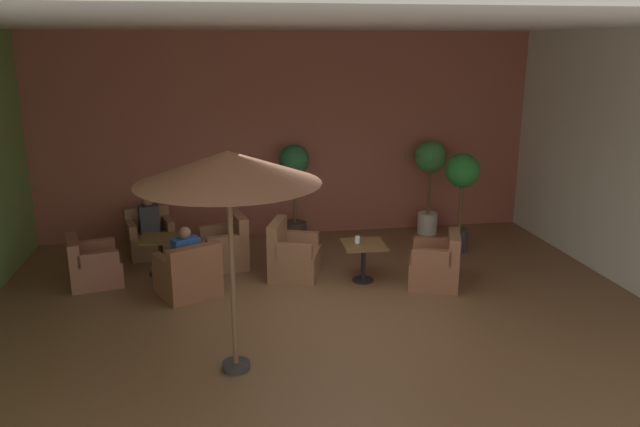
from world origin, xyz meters
name	(u,v)px	position (x,y,z in m)	size (l,w,h in m)	color
ground_plane	(325,318)	(0.00, 0.00, -0.01)	(9.56, 8.02, 0.02)	brown
wall_back_brick	(289,136)	(0.00, 3.97, 1.92)	(9.56, 0.08, 3.84)	#974F3F
ceiling_slab	(326,22)	(0.00, 0.00, 3.87)	(9.56, 8.02, 0.06)	silver
cafe_table_front_left	(363,252)	(0.83, 1.23, 0.48)	(0.67, 0.67, 0.62)	black
armchair_front_left_north	(436,266)	(1.89, 0.85, 0.32)	(0.94, 0.92, 0.86)	#8F583E
armchair_front_left_east	(292,257)	(-0.25, 1.59, 0.33)	(0.95, 0.98, 0.92)	brown
cafe_table_front_right	(161,248)	(-2.32, 2.07, 0.44)	(0.64, 0.64, 0.62)	black
armchair_front_right_north	(226,248)	(-1.29, 2.27, 0.32)	(0.86, 0.92, 0.88)	#8A5C40
armchair_front_right_east	(150,238)	(-2.59, 3.08, 0.31)	(0.91, 0.87, 0.82)	brown
armchair_front_right_south	(93,266)	(-3.34, 1.83, 0.29)	(0.92, 0.94, 0.76)	#8D5643
armchair_front_right_west	(189,275)	(-1.85, 1.13, 0.30)	(1.06, 1.05, 0.82)	brown
patio_umbrella_tall_red	(228,169)	(-1.25, -1.19, 2.35)	(1.98, 1.98, 2.54)	#2D2D2D
potted_tree_left_corner	(430,172)	(2.67, 3.49, 1.23)	(0.61, 0.61, 1.82)	beige
potted_tree_mid_left	(462,184)	(2.85, 2.35, 1.24)	(0.60, 0.60, 1.78)	#352F30
potted_tree_mid_right	(294,181)	(0.03, 3.43, 1.16)	(0.56, 0.56, 1.84)	#38322C
patron_blue_shirt	(186,251)	(-1.87, 1.17, 0.68)	(0.44, 0.36, 0.64)	#244C97
patron_by_window	(149,216)	(-2.58, 3.04, 0.72)	(0.38, 0.30, 0.68)	#36323B
iced_drink_cup	(357,240)	(0.74, 1.27, 0.67)	(0.08, 0.08, 0.11)	white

